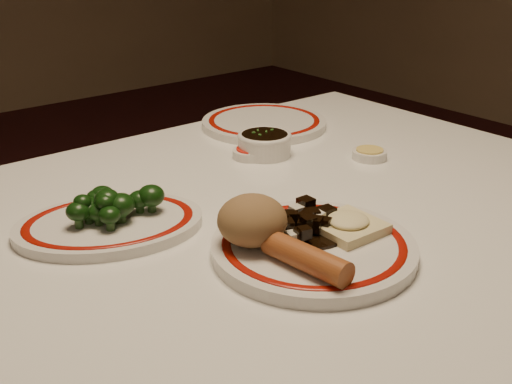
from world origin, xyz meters
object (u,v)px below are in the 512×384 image
object	(u,v)px
dining_table	(269,263)
main_plate	(314,248)
stirfry_heap	(304,223)
soy_bowl	(265,145)
fried_wonton	(348,224)
broccoli_plate	(109,224)
spring_roll	(306,258)
rice_mound	(252,220)
broccoli_pile	(111,204)

from	to	relation	value
dining_table	main_plate	size ratio (longest dim) A/B	4.33
stirfry_heap	soy_bowl	distance (m)	0.36
fried_wonton	soy_bowl	size ratio (longest dim) A/B	0.88
broccoli_plate	spring_roll	bearing A→B (deg)	-67.49
rice_mound	broccoli_pile	xyz separation A→B (m)	(-0.11, 0.19, -0.01)
rice_mound	broccoli_pile	bearing A→B (deg)	119.57
dining_table	stirfry_heap	bearing A→B (deg)	-106.12
stirfry_heap	broccoli_pile	xyz separation A→B (m)	(-0.18, 0.20, 0.01)
main_plate	broccoli_pile	distance (m)	0.29
broccoli_pile	soy_bowl	bearing A→B (deg)	15.58
rice_mound	stirfry_heap	size ratio (longest dim) A/B	0.77
fried_wonton	rice_mound	bearing A→B (deg)	156.03
spring_roll	broccoli_pile	world-z (taller)	broccoli_pile
main_plate	spring_roll	world-z (taller)	spring_roll
main_plate	soy_bowl	size ratio (longest dim) A/B	2.80
dining_table	main_plate	bearing A→B (deg)	-107.61
rice_mound	main_plate	bearing A→B (deg)	-37.77
main_plate	fried_wonton	xyz separation A→B (m)	(0.06, -0.00, 0.02)
spring_roll	fried_wonton	xyz separation A→B (m)	(0.12, 0.04, -0.01)
main_plate	spring_roll	distance (m)	0.08
broccoli_plate	fried_wonton	bearing A→B (deg)	-46.02
spring_roll	broccoli_pile	xyz separation A→B (m)	(-0.11, 0.28, 0.00)
rice_mound	broccoli_pile	size ratio (longest dim) A/B	0.65
broccoli_pile	soy_bowl	distance (m)	0.38
main_plate	broccoli_plate	bearing A→B (deg)	126.42
broccoli_pile	fried_wonton	bearing A→B (deg)	-46.57
rice_mound	broccoli_plate	size ratio (longest dim) A/B	0.29
soy_bowl	broccoli_plate	bearing A→B (deg)	-164.63
spring_roll	stirfry_heap	distance (m)	0.11
dining_table	rice_mound	world-z (taller)	rice_mound
stirfry_heap	broccoli_plate	bearing A→B (deg)	132.88
main_plate	rice_mound	xyz separation A→B (m)	(-0.06, 0.05, 0.04)
rice_mound	spring_roll	distance (m)	0.10
fried_wonton	stirfry_heap	bearing A→B (deg)	139.17
fried_wonton	soy_bowl	distance (m)	0.37
broccoli_pile	soy_bowl	world-z (taller)	broccoli_pile
fried_wonton	soy_bowl	bearing A→B (deg)	67.86
fried_wonton	spring_roll	bearing A→B (deg)	-160.45
broccoli_pile	dining_table	bearing A→B (deg)	-22.87
soy_bowl	dining_table	bearing A→B (deg)	-128.18
rice_mound	soy_bowl	world-z (taller)	rice_mound
main_plate	fried_wonton	size ratio (longest dim) A/B	3.19
rice_mound	spring_roll	xyz separation A→B (m)	(0.01, -0.10, -0.02)
dining_table	broccoli_plate	bearing A→B (deg)	157.51
rice_mound	stirfry_heap	world-z (taller)	rice_mound
main_plate	stirfry_heap	bearing A→B (deg)	67.66
spring_roll	fried_wonton	size ratio (longest dim) A/B	1.39
main_plate	broccoli_plate	distance (m)	0.29
broccoli_plate	broccoli_pile	xyz separation A→B (m)	(0.00, -0.00, 0.03)
rice_mound	fried_wonton	bearing A→B (deg)	-23.97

